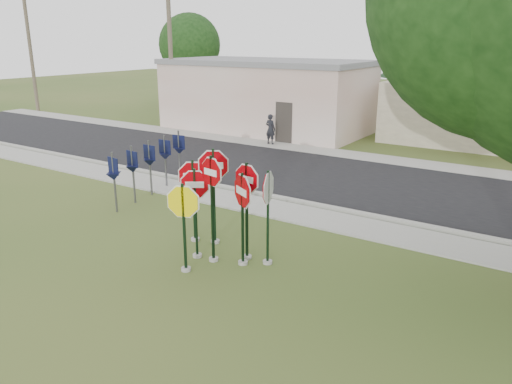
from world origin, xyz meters
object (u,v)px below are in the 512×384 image
Objects in this scene: stop_sign_center at (212,195)px; stop_sign_yellow at (184,216)px; pedestrian at (270,129)px; utility_pole_near at (170,46)px; stop_sign_left at (195,202)px.

stop_sign_yellow is at bearing -104.40° from stop_sign_center.
utility_pole_near is at bearing -2.62° from pedestrian.
pedestrian is at bearing 114.05° from stop_sign_left.
stop_sign_left is (-0.28, 0.77, 0.09)m from stop_sign_yellow.
stop_sign_yellow is 20.44m from utility_pole_near.
utility_pole_near is 6.03× the size of pedestrian.
stop_sign_left is at bearing -174.26° from stop_sign_center.
stop_sign_center reaches higher than stop_sign_yellow.
stop_sign_center reaches higher than pedestrian.
stop_sign_left is 0.26× the size of utility_pole_near.
stop_sign_yellow is 0.24× the size of utility_pole_near.
stop_sign_left is 1.56× the size of pedestrian.
utility_pole_near reaches higher than pedestrian.
pedestrian is (7.61, -0.92, -4.12)m from utility_pole_near.
utility_pole_near is 8.70m from pedestrian.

